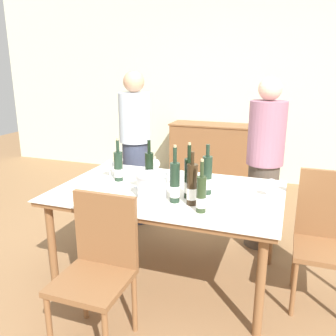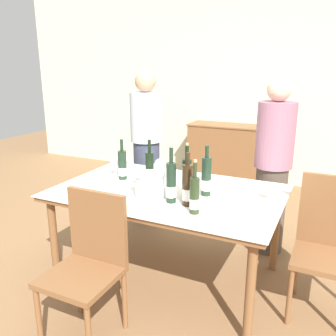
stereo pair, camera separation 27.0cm
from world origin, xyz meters
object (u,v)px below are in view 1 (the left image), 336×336
Objects in this scene: wine_bottle_1 at (192,186)px; wine_bottle_5 at (149,173)px; person_guest_left at (264,166)px; wine_glass_0 at (119,161)px; wine_glass_2 at (152,170)px; wine_glass_4 at (110,165)px; wine_bottle_2 at (201,195)px; chair_right_end at (326,232)px; wine_glass_5 at (271,184)px; sideboard_cabinet at (212,153)px; wine_bottle_0 at (207,176)px; ice_bucket at (152,185)px; wine_bottle_4 at (189,179)px; wine_glass_3 at (138,174)px; wine_glass_1 at (155,164)px; wine_bottle_3 at (118,167)px; chair_near_front at (99,261)px; person_host at (136,149)px; wine_bottle_6 at (175,183)px; dining_table at (168,198)px.

wine_bottle_1 is 0.42m from wine_bottle_5.
wine_glass_0 is at bearing -159.44° from person_guest_left.
wine_bottle_1 is 0.95× the size of wine_bottle_5.
wine_glass_4 reaches higher than wine_glass_2.
wine_bottle_2 reaches higher than wine_glass_2.
wine_bottle_2 is at bearing -152.87° from chair_right_end.
wine_glass_5 is at bearing 32.84° from wine_bottle_1.
wine_bottle_0 is at bearing -78.50° from sideboard_cabinet.
ice_bucket reaches higher than wine_glass_2.
wine_glass_3 is at bearing 169.55° from wine_bottle_4.
wine_bottle_1 is at bearing -47.59° from wine_glass_1.
chair_right_end is (1.63, -0.00, -0.32)m from wine_bottle_3.
chair_near_front is (-1.33, -0.87, -0.01)m from chair_right_end.
wine_bottle_3 is at bearing 174.99° from wine_bottle_0.
wine_glass_3 is at bearing -175.33° from wine_bottle_0.
person_host reaches higher than wine_glass_3.
wine_glass_3 is 0.10× the size of person_guest_left.
sideboard_cabinet is 3.01m from wine_bottle_2.
wine_bottle_5 is 0.96× the size of wine_bottle_6.
wine_glass_1 is (-0.48, 0.53, -0.03)m from wine_bottle_1.
chair_near_front is at bearing -65.90° from wine_glass_4.
ice_bucket reaches higher than wine_glass_4.
wine_bottle_6 reaches higher than wine_bottle_1.
ice_bucket is 0.15× the size of person_guest_left.
sideboard_cabinet is 8.74× the size of wine_glass_5.
wine_bottle_1 is at bearing -33.17° from wine_glass_0.
wine_glass_3 reaches higher than wine_glass_0.
wine_glass_4 is at bearing 164.35° from dining_table.
wine_glass_1 is (-0.57, 0.63, -0.01)m from wine_bottle_2.
person_guest_left is at bearing 68.43° from wine_bottle_1.
person_host is (-0.63, 1.09, -0.02)m from ice_bucket.
wine_bottle_2 and wine_bottle_3 have the same top height.
person_guest_left is at bearing 62.49° from chair_near_front.
wine_bottle_6 is 0.81m from wine_glass_4.
wine_bottle_5 reaches higher than chair_right_end.
dining_table is 1.17m from chair_right_end.
wine_glass_0 is at bearing 151.29° from wine_bottle_4.
person_host reaches higher than ice_bucket.
person_host is (-0.69, 0.90, 0.14)m from dining_table.
ice_bucket is 0.64× the size of wine_bottle_3.
wine_glass_5 is at bearing 177.54° from chair_right_end.
person_host is at bearing 104.90° from wine_bottle_3.
wine_bottle_2 is at bearing -49.95° from person_host.
wine_glass_3 is (-0.37, 0.20, -0.03)m from wine_bottle_6.
wine_bottle_2 is at bearing -133.52° from wine_glass_5.
dining_table is (0.22, -2.60, 0.25)m from sideboard_cabinet.
wine_bottle_0 reaches higher than wine_glass_2.
chair_right_end is (1.39, -0.22, -0.31)m from wine_glass_1.
wine_bottle_6 is at bearing -28.13° from wine_glass_3.
person_guest_left is (-0.10, 0.69, -0.05)m from wine_glass_5.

